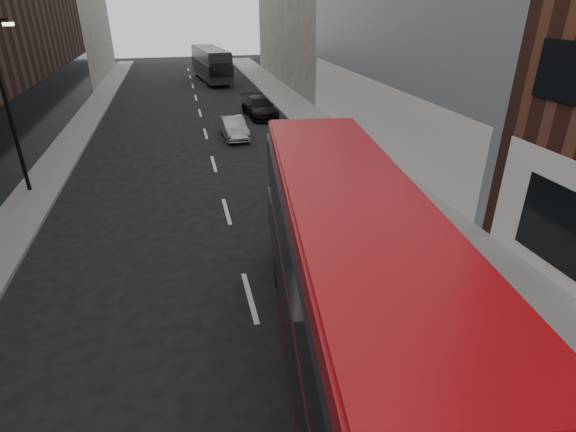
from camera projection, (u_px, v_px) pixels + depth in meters
sidewalk_right at (322, 130)px, 29.43m from camera, size 3.00×80.00×0.15m
sidewalk_left at (68, 146)px, 26.19m from camera, size 2.00×80.00×0.15m
building_left_far at (70, 13)px, 46.29m from camera, size 5.00×20.00×13.00m
street_lamp at (7, 98)px, 18.23m from camera, size 1.06×0.22×7.00m
red_bus at (347, 277)px, 9.38m from camera, size 4.20×11.58×4.59m
grey_bus at (211, 64)px, 46.57m from camera, size 3.53×10.28×3.27m
car_a at (294, 192)px, 18.56m from camera, size 1.65×3.66×1.22m
car_b at (234, 128)px, 27.72m from camera, size 1.57×3.88×1.25m
car_c at (259, 107)px, 32.69m from camera, size 2.29×4.90×1.38m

